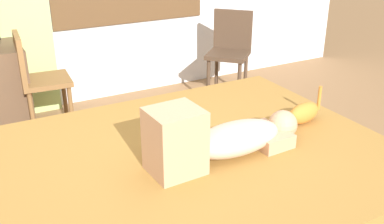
% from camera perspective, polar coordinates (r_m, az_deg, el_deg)
% --- Properties ---
extents(bed, '(2.27, 1.83, 0.49)m').
position_cam_1_polar(bed, '(2.61, 0.17, -10.06)').
color(bed, '#38383D').
rests_on(bed, ground).
extents(person_lying, '(0.94, 0.30, 0.34)m').
position_cam_1_polar(person_lying, '(2.40, 3.74, -3.31)').
color(person_lying, '#CCB299').
rests_on(person_lying, bed).
extents(cat, '(0.35, 0.15, 0.21)m').
position_cam_1_polar(cat, '(2.88, 13.79, -0.19)').
color(cat, '#C67A2D').
rests_on(cat, bed).
extents(chair_by_desk, '(0.41, 0.41, 0.86)m').
position_cam_1_polar(chair_by_desk, '(3.82, -19.26, 4.31)').
color(chair_by_desk, brown).
rests_on(chair_by_desk, ground).
extents(chair_spare, '(0.54, 0.54, 0.86)m').
position_cam_1_polar(chair_spare, '(4.44, 4.86, 8.15)').
color(chair_spare, '#4C3828').
rests_on(chair_spare, ground).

